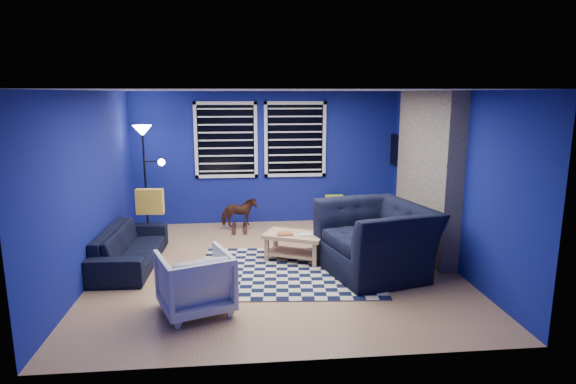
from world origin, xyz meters
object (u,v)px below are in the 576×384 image
object	(u,v)px
armchair_big	(376,239)
rocking_horse	(239,213)
tv	(400,152)
cabinet	(335,211)
armchair_bent	(195,282)
floor_lamp	(144,146)
coffee_table	(294,241)
sofa	(131,247)

from	to	relation	value
armchair_big	rocking_horse	bearing A→B (deg)	-155.36
tv	cabinet	bearing A→B (deg)	167.79
armchair_bent	floor_lamp	size ratio (longest dim) A/B	0.41
armchair_big	armchair_bent	world-z (taller)	armchair_big
cabinet	tv	bearing A→B (deg)	-13.62
tv	floor_lamp	xyz separation A→B (m)	(-4.57, -0.11, 0.17)
tv	armchair_big	distance (m)	2.74
armchair_bent	cabinet	world-z (taller)	armchair_bent
rocking_horse	tv	bearing A→B (deg)	-100.49
armchair_bent	floor_lamp	xyz separation A→B (m)	(-1.10, 3.23, 1.22)
tv	rocking_horse	size ratio (longest dim) A/B	1.60
coffee_table	floor_lamp	distance (m)	3.19
rocking_horse	cabinet	bearing A→B (deg)	-92.05
tv	floor_lamp	size ratio (longest dim) A/B	0.52
sofa	coffee_table	bearing A→B (deg)	-89.08
sofa	cabinet	bearing A→B (deg)	-58.01
tv	floor_lamp	world-z (taller)	floor_lamp
armchair_big	coffee_table	world-z (taller)	armchair_big
armchair_big	coffee_table	bearing A→B (deg)	-133.63
sofa	armchair_bent	size ratio (longest dim) A/B	2.40
rocking_horse	floor_lamp	world-z (taller)	floor_lamp
armchair_bent	sofa	bearing A→B (deg)	-77.59
armchair_bent	cabinet	size ratio (longest dim) A/B	1.43
tv	cabinet	world-z (taller)	tv
coffee_table	rocking_horse	bearing A→B (deg)	115.72
cabinet	floor_lamp	world-z (taller)	floor_lamp
tv	cabinet	xyz separation A→B (m)	(-1.16, 0.25, -1.16)
armchair_big	floor_lamp	size ratio (longest dim) A/B	0.77
floor_lamp	cabinet	bearing A→B (deg)	6.00
sofa	cabinet	world-z (taller)	sofa
sofa	armchair_bent	world-z (taller)	armchair_bent
coffee_table	cabinet	distance (m)	2.24
coffee_table	floor_lamp	bearing A→B (deg)	145.73
tv	coffee_table	distance (m)	2.99
tv	cabinet	size ratio (longest dim) A/B	1.83
armchair_big	floor_lamp	distance (m)	4.28
tv	sofa	size ratio (longest dim) A/B	0.53
armchair_big	rocking_horse	distance (m)	2.97
coffee_table	floor_lamp	size ratio (longest dim) A/B	0.52
rocking_horse	floor_lamp	size ratio (longest dim) A/B	0.32
armchair_big	floor_lamp	xyz separation A→B (m)	(-3.49, 2.23, 1.10)
coffee_table	cabinet	world-z (taller)	cabinet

